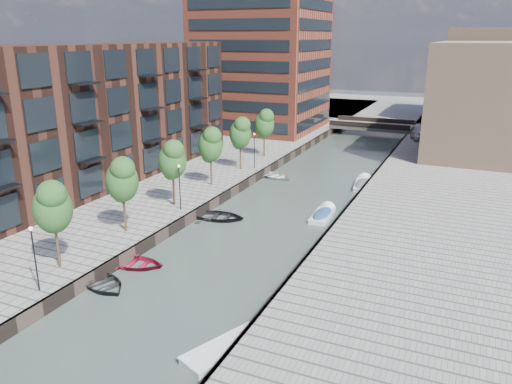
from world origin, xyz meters
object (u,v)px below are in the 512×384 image
Objects in this scene: bridge at (372,126)px; motorboat_4 at (363,184)px; tree_5 at (240,132)px; sloop_4 at (218,219)px; tree_2 at (122,178)px; motorboat_3 at (323,214)px; sloop_3 at (275,178)px; sloop_0 at (102,286)px; motorboat_2 at (236,346)px; car at (417,136)px; tree_6 at (264,123)px; tree_3 at (172,159)px; tree_1 at (52,206)px; sloop_2 at (135,266)px; tree_4 at (210,144)px.

bridge reaches higher than motorboat_4.
tree_5 is 14.99m from sloop_4.
sloop_4 is 0.95× the size of motorboat_4.
motorboat_3 is at bearing 43.97° from tree_2.
sloop_0 is at bearing -159.85° from sloop_3.
motorboat_2 reaches higher than motorboat_3.
car is (12.83, 24.43, 1.59)m from sloop_3.
tree_2 is at bearing -136.03° from motorboat_3.
motorboat_4 is at bearing -18.78° from tree_6.
tree_3 reaches higher than motorboat_3.
tree_6 is 8.62m from sloop_3.
tree_6 reaches higher than sloop_4.
tree_1 is at bearing -90.00° from tree_6.
tree_6 is at bearing -108.10° from bridge.
car is at bearing 72.86° from tree_1.
sloop_0 is 0.99× the size of motorboat_3.
motorboat_2 is (14.18, -30.14, -5.21)m from tree_5.
car reaches higher than sloop_4.
sloop_2 is 12.44m from motorboat_2.
motorboat_2 is at bearing -85.73° from motorboat_3.
tree_4 is at bearing -90.00° from tree_5.
tree_3 is at bearing -172.32° from sloop_3.
motorboat_3 is at bearing -117.66° from car.
motorboat_3 is 34.87m from car.
tree_5 reaches higher than sloop_4.
sloop_4 is (0.42, -14.71, 0.00)m from sloop_3.
car is at bearing 83.34° from motorboat_4.
sloop_3 is at bearing 65.75° from tree_4.
bridge is 2.18× the size of tree_6.
tree_4 is at bearing -90.00° from tree_6.
tree_6 reaches higher than sloop_0.
motorboat_4 reaches higher than motorboat_3.
tree_1 is 1.16× the size of motorboat_4.
motorboat_2 is at bearing -8.58° from tree_1.
sloop_2 is (0.12, 3.34, 0.00)m from sloop_0.
sloop_2 is 1.28× the size of car.
tree_4 is at bearing 121.51° from motorboat_2.
sloop_2 is 10.94m from sloop_4.
tree_4 is 7.00m from tree_5.
tree_3 is (-8.50, -47.00, 3.92)m from bridge.
tree_2 is 1.30× the size of motorboat_3.
car reaches higher than motorboat_4.
tree_4 and tree_6 have the same top height.
bridge is at bearing 75.56° from tree_5.
motorboat_4 is (-0.35, 32.43, 0.10)m from motorboat_2.
tree_2 reaches higher than motorboat_3.
tree_1 is 1.00× the size of tree_4.
sloop_4 is (4.18, -6.38, -5.31)m from tree_4.
sloop_3 reaches higher than sloop_2.
tree_2 is at bearing -120.71° from motorboat_4.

